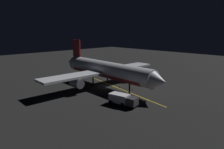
{
  "coord_description": "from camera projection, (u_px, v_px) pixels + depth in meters",
  "views": [
    {
      "loc": [
        34.07,
        36.56,
        14.19
      ],
      "look_at": [
        0.0,
        2.0,
        3.5
      ],
      "focal_mm": 32.28,
      "sensor_mm": 36.0,
      "label": 1
    }
  ],
  "objects": [
    {
      "name": "ground_plane",
      "position": [
        107.0,
        87.0,
        51.86
      ],
      "size": [
        180.0,
        180.0,
        0.2
      ],
      "primitive_type": "cube",
      "color": "black"
    },
    {
      "name": "apron_guide_stripe",
      "position": [
        121.0,
        89.0,
        49.74
      ],
      "size": [
        5.69,
        28.86,
        0.01
      ],
      "primitive_type": "cube",
      "rotation": [
        0.0,
        0.0,
        -0.19
      ],
      "color": "gold",
      "rests_on": "ground_plane"
    },
    {
      "name": "airliner",
      "position": [
        105.0,
        70.0,
        51.34
      ],
      "size": [
        33.99,
        36.3,
        11.51
      ],
      "color": "silver",
      "rests_on": "ground_plane"
    },
    {
      "name": "baggage_truck",
      "position": [
        122.0,
        100.0,
        38.74
      ],
      "size": [
        3.11,
        5.88,
        2.15
      ],
      "color": "silver",
      "rests_on": "ground_plane"
    },
    {
      "name": "catering_truck",
      "position": [
        133.0,
        77.0,
        56.56
      ],
      "size": [
        6.07,
        5.26,
        2.54
      ],
      "color": "silver",
      "rests_on": "ground_plane"
    },
    {
      "name": "ground_crew_worker",
      "position": [
        125.0,
        99.0,
        39.65
      ],
      "size": [
        0.4,
        0.4,
        1.74
      ],
      "color": "black",
      "rests_on": "ground_plane"
    },
    {
      "name": "traffic_cone_near_left",
      "position": [
        112.0,
        98.0,
        42.57
      ],
      "size": [
        0.5,
        0.5,
        0.55
      ],
      "color": "#EA590F",
      "rests_on": "ground_plane"
    },
    {
      "name": "traffic_cone_near_right",
      "position": [
        120.0,
        86.0,
        51.31
      ],
      "size": [
        0.5,
        0.5,
        0.55
      ],
      "color": "#EA590F",
      "rests_on": "ground_plane"
    },
    {
      "name": "traffic_cone_under_wing",
      "position": [
        133.0,
        89.0,
        48.97
      ],
      "size": [
        0.5,
        0.5,
        0.55
      ],
      "color": "#EA590F",
      "rests_on": "ground_plane"
    }
  ]
}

